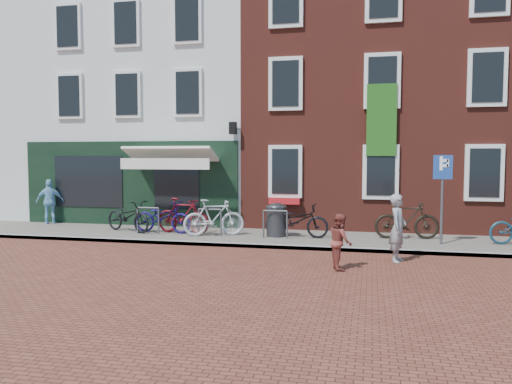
% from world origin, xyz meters
% --- Properties ---
extents(ground, '(80.00, 80.00, 0.00)m').
position_xyz_m(ground, '(0.00, 0.00, 0.00)').
color(ground, brown).
extents(sidewalk, '(24.00, 3.00, 0.10)m').
position_xyz_m(sidewalk, '(1.00, 1.50, 0.05)').
color(sidewalk, slate).
rests_on(sidewalk, ground).
extents(building_stucco, '(8.00, 8.00, 9.00)m').
position_xyz_m(building_stucco, '(-5.00, 7.00, 4.50)').
color(building_stucco, silver).
rests_on(building_stucco, ground).
extents(building_brick_mid, '(6.00, 8.00, 10.00)m').
position_xyz_m(building_brick_mid, '(2.00, 7.00, 5.00)').
color(building_brick_mid, maroon).
rests_on(building_brick_mid, ground).
extents(building_brick_right, '(6.00, 8.00, 10.00)m').
position_xyz_m(building_brick_right, '(8.00, 7.00, 5.00)').
color(building_brick_right, maroon).
rests_on(building_brick_right, ground).
extents(filler_left, '(7.00, 8.00, 9.00)m').
position_xyz_m(filler_left, '(-12.50, 7.00, 4.50)').
color(filler_left, silver).
rests_on(filler_left, ground).
extents(litter_bin, '(0.58, 0.58, 1.07)m').
position_xyz_m(litter_bin, '(0.47, 1.54, 0.65)').
color(litter_bin, '#39383B').
rests_on(litter_bin, sidewalk).
extents(parking_sign, '(0.50, 0.07, 2.43)m').
position_xyz_m(parking_sign, '(5.10, 1.19, 1.78)').
color(parking_sign, '#4C4C4F').
rests_on(parking_sign, sidewalk).
extents(woman, '(0.52, 0.66, 1.60)m').
position_xyz_m(woman, '(3.85, -0.97, 0.80)').
color(woman, gray).
rests_on(woman, ground).
extents(boy, '(0.61, 0.71, 1.24)m').
position_xyz_m(boy, '(2.58, -2.08, 0.62)').
color(boy, brown).
rests_on(boy, ground).
extents(cafe_person, '(0.99, 0.81, 1.57)m').
position_xyz_m(cafe_person, '(-7.87, 2.60, 0.89)').
color(cafe_person, '#7DB9DF').
rests_on(cafe_person, sidewalk).
extents(bicycle_0, '(2.00, 1.35, 0.99)m').
position_xyz_m(bicycle_0, '(-4.29, 1.43, 0.60)').
color(bicycle_0, black).
rests_on(bicycle_0, sidewalk).
extents(bicycle_1, '(1.90, 0.87, 1.10)m').
position_xyz_m(bicycle_1, '(-2.45, 1.46, 0.65)').
color(bicycle_1, maroon).
rests_on(bicycle_1, sidewalk).
extents(bicycle_2, '(1.94, 0.82, 0.99)m').
position_xyz_m(bicycle_2, '(-3.12, 1.48, 0.60)').
color(bicycle_2, '#170B54').
rests_on(bicycle_2, sidewalk).
extents(bicycle_3, '(1.89, 1.18, 1.10)m').
position_xyz_m(bicycle_3, '(-1.38, 1.22, 0.65)').
color(bicycle_3, '#B8B8BA').
rests_on(bicycle_3, sidewalk).
extents(bicycle_4, '(1.92, 0.75, 0.99)m').
position_xyz_m(bicycle_4, '(1.09, 1.49, 0.60)').
color(bicycle_4, black).
rests_on(bicycle_4, sidewalk).
extents(bicycle_5, '(1.89, 0.75, 1.10)m').
position_xyz_m(bicycle_5, '(4.24, 1.90, 0.65)').
color(bicycle_5, black).
rests_on(bicycle_5, sidewalk).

